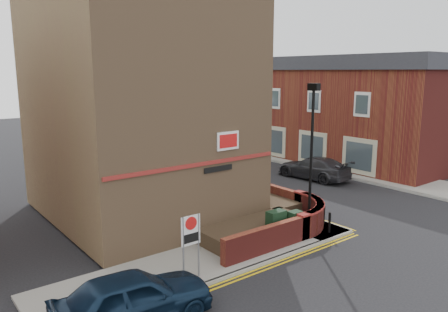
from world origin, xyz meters
TOP-DOWN VIEW (x-y plane):
  - ground at (0.00, 0.00)m, footprint 120.00×120.00m
  - pavement_corner at (-3.50, 1.50)m, footprint 13.00×3.00m
  - pavement_main at (2.00, 16.00)m, footprint 2.00×32.00m
  - pavement_far at (13.00, 13.00)m, footprint 4.00×40.00m
  - kerb_side at (-3.50, 0.00)m, footprint 13.00×0.15m
  - kerb_main_near at (3.00, 16.00)m, footprint 0.15×32.00m
  - kerb_main_far at (11.00, 13.00)m, footprint 0.15×40.00m
  - yellow_lines_side at (-3.50, -0.25)m, footprint 13.00×0.28m
  - yellow_lines_main at (3.25, 16.00)m, footprint 0.28×32.00m
  - corner_building at (-2.84, 8.00)m, footprint 8.95×10.40m
  - garden_wall at (0.00, 2.50)m, footprint 6.80×6.00m
  - lamppost at (1.60, 1.20)m, footprint 0.25×0.50m
  - utility_cabinet_large at (-0.30, 1.30)m, footprint 0.80×0.45m
  - utility_cabinet_small at (0.50, 1.00)m, footprint 0.55×0.40m
  - bollard_near at (2.00, 0.40)m, footprint 0.11×0.11m
  - bollard_far at (2.60, 1.20)m, footprint 0.11×0.11m
  - zone_sign at (-5.00, 0.50)m, footprint 0.72×0.07m
  - far_terrace at (14.50, 17.00)m, footprint 5.40×30.40m
  - far_terrace_cream at (14.50, 38.00)m, footprint 5.40×12.40m
  - tree_near at (2.00, 14.05)m, footprint 3.64×3.65m
  - tree_mid at (2.00, 22.05)m, footprint 4.03×4.03m
  - tree_far at (2.00, 30.05)m, footprint 3.81×3.81m
  - traffic_light_assembly at (2.40, 25.00)m, footprint 0.20×0.16m
  - navy_hatchback at (-7.59, -0.50)m, footprint 4.62×2.17m
  - silver_car_near at (4.77, 15.55)m, footprint 2.22×4.36m
  - red_car_main at (3.60, 18.86)m, footprint 3.80×5.74m
  - grey_car_far at (9.25, 7.49)m, footprint 2.43×5.14m
  - silver_car_far at (10.50, 17.34)m, footprint 2.63×4.80m

SIDE VIEW (x-z plane):
  - ground at x=0.00m, z-range 0.00..0.00m
  - garden_wall at x=0.00m, z-range -0.60..0.60m
  - yellow_lines_side at x=-3.50m, z-range 0.00..0.01m
  - yellow_lines_main at x=3.25m, z-range 0.00..0.01m
  - pavement_corner at x=-3.50m, z-range 0.00..0.12m
  - pavement_main at x=2.00m, z-range 0.00..0.12m
  - pavement_far at x=13.00m, z-range 0.00..0.12m
  - kerb_side at x=-3.50m, z-range 0.00..0.12m
  - kerb_main_near at x=3.00m, z-range 0.00..0.12m
  - kerb_main_far at x=11.00m, z-range 0.00..0.12m
  - bollard_near at x=2.00m, z-range 0.12..1.02m
  - bollard_far at x=2.60m, z-range 0.12..1.02m
  - utility_cabinet_small at x=0.50m, z-range 0.12..1.22m
  - silver_car_near at x=4.77m, z-range 0.00..1.37m
  - utility_cabinet_large at x=-0.30m, z-range 0.12..1.32m
  - grey_car_far at x=9.25m, z-range 0.00..1.45m
  - red_car_main at x=3.60m, z-range 0.00..1.46m
  - navy_hatchback at x=-7.59m, z-range 0.00..1.53m
  - silver_car_far at x=10.50m, z-range 0.00..1.55m
  - zone_sign at x=-5.00m, z-range 0.54..2.74m
  - traffic_light_assembly at x=2.40m, z-range 0.68..4.88m
  - lamppost at x=1.60m, z-range 0.19..6.49m
  - far_terrace at x=14.50m, z-range 0.04..8.04m
  - far_terrace_cream at x=14.50m, z-range 0.05..8.05m
  - tree_near at x=2.00m, z-range 1.35..8.05m
  - tree_far at x=2.00m, z-range 1.41..8.42m
  - tree_mid at x=2.00m, z-range 1.49..8.91m
  - corner_building at x=-2.84m, z-range -0.57..13.03m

